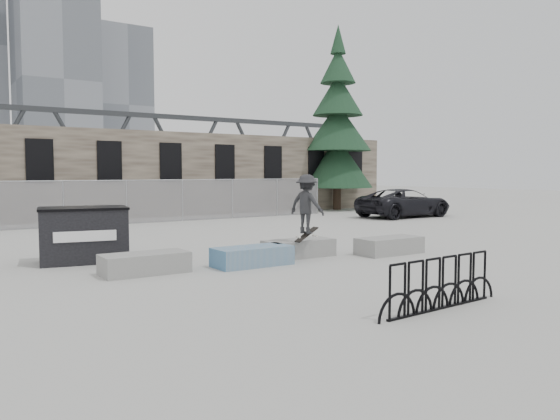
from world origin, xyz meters
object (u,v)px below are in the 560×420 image
object	(u,v)px
planter_offset	(389,245)
bike_rack	(441,284)
spruce_tree	(338,131)
planter_far_left	(145,262)
planter_center_left	(252,255)
dumpster	(84,234)
skateboarder	(307,204)
suv	(404,203)
planter_center_right	(299,247)

from	to	relation	value
planter_offset	bike_rack	world-z (taller)	bike_rack
bike_rack	spruce_tree	xyz separation A→B (m)	(14.63, 20.43, 4.50)
planter_far_left	planter_center_left	size ratio (longest dim) A/B	1.00
planter_center_left	dumpster	xyz separation A→B (m)	(-3.41, 2.97, 0.47)
planter_far_left	skateboarder	distance (m)	4.57
bike_rack	skateboarder	world-z (taller)	skateboarder
dumpster	suv	size ratio (longest dim) A/B	0.45
skateboarder	planter_far_left	bearing A→B (deg)	63.93
suv	skateboarder	size ratio (longest dim) A/B	2.96
planter_center_right	planter_offset	size ratio (longest dim) A/B	1.00
planter_offset	suv	distance (m)	13.47
dumpster	bike_rack	distance (m)	9.41
planter_center_left	spruce_tree	distance (m)	21.66
planter_far_left	dumpster	size ratio (longest dim) A/B	0.83
planter_offset	suv	size ratio (longest dim) A/B	0.37
skateboarder	spruce_tree	bearing A→B (deg)	-62.36
bike_rack	spruce_tree	size ratio (longest dim) A/B	0.27
planter_center_left	planter_offset	world-z (taller)	same
planter_offset	dumpster	bearing A→B (deg)	155.93
planter_center_left	planter_center_right	xyz separation A→B (m)	(1.83, 0.53, 0.00)
dumpster	skateboarder	distance (m)	5.97
planter_center_right	spruce_tree	distance (m)	20.05
spruce_tree	planter_center_left	bearing A→B (deg)	-135.51
spruce_tree	planter_center_right	bearing A→B (deg)	-132.84
planter_center_left	planter_center_right	size ratio (longest dim) A/B	1.00
planter_offset	spruce_tree	distance (m)	19.28
planter_far_left	spruce_tree	size ratio (longest dim) A/B	0.17
planter_far_left	dumpster	xyz separation A→B (m)	(-0.76, 2.51, 0.47)
suv	planter_center_right	bearing A→B (deg)	122.17
dumpster	bike_rack	world-z (taller)	dumpster
planter_offset	spruce_tree	xyz separation A→B (m)	(10.74, 15.32, 4.68)
planter_offset	skateboarder	xyz separation A→B (m)	(-2.62, 0.51, 1.24)
planter_far_left	planter_center_left	xyz separation A→B (m)	(2.65, -0.46, 0.00)
planter_far_left	skateboarder	size ratio (longest dim) A/B	1.10
planter_center_right	suv	distance (m)	14.87
planter_far_left	planter_offset	size ratio (longest dim) A/B	1.00
spruce_tree	planter_far_left	bearing A→B (deg)	-141.00
planter_offset	dumpster	distance (m)	8.50
planter_far_left	suv	bearing A→B (deg)	25.12
planter_center_right	planter_far_left	bearing A→B (deg)	-179.14
planter_offset	spruce_tree	size ratio (longest dim) A/B	0.17
planter_center_right	suv	bearing A→B (deg)	32.24
planter_center_right	skateboarder	bearing A→B (deg)	-101.37
planter_center_left	planter_center_right	world-z (taller)	same
bike_rack	planter_offset	bearing A→B (deg)	52.76
planter_far_left	spruce_tree	distance (m)	23.29
planter_far_left	bike_rack	bearing A→B (deg)	-62.88
bike_rack	skateboarder	bearing A→B (deg)	77.28
planter_center_left	skateboarder	xyz separation A→B (m)	(1.73, 0.02, 1.24)
planter_far_left	skateboarder	world-z (taller)	skateboarder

